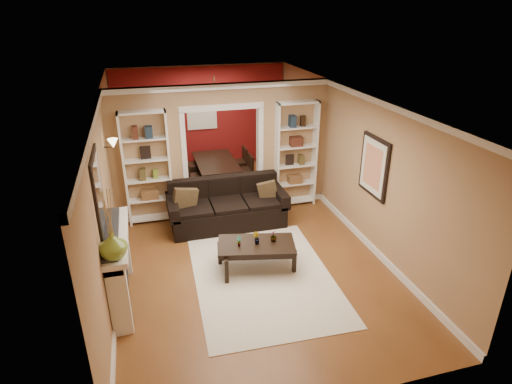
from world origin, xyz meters
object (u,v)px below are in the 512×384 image
object	(u,v)px
coffee_table	(256,256)
bookshelf_left	(147,169)
bookshelf_right	(296,155)
fireplace	(121,268)
sofa	(227,204)
dining_table	(218,172)

from	to	relation	value
coffee_table	bookshelf_left	bearing A→B (deg)	138.04
bookshelf_right	fireplace	world-z (taller)	bookshelf_right
sofa	dining_table	xyz separation A→B (m)	(0.21, 2.16, -0.16)
coffee_table	bookshelf_right	world-z (taller)	bookshelf_right
bookshelf_right	coffee_table	bearing A→B (deg)	-123.73
coffee_table	dining_table	xyz separation A→B (m)	(0.07, 3.83, 0.06)
coffee_table	dining_table	distance (m)	3.83
coffee_table	bookshelf_left	xyz separation A→B (m)	(-1.60, 2.24, 0.91)
coffee_table	bookshelf_right	distance (m)	2.84
sofa	bookshelf_left	distance (m)	1.72
bookshelf_left	bookshelf_right	xyz separation A→B (m)	(3.10, 0.00, 0.00)
fireplace	bookshelf_left	bearing A→B (deg)	77.95
bookshelf_left	fireplace	bearing A→B (deg)	-102.05
dining_table	fireplace	bearing A→B (deg)	151.69
bookshelf_right	dining_table	distance (m)	2.29
bookshelf_left	dining_table	xyz separation A→B (m)	(1.68, 1.58, -0.85)
sofa	bookshelf_left	xyz separation A→B (m)	(-1.46, 0.58, 0.69)
bookshelf_left	dining_table	distance (m)	2.46
sofa	bookshelf_left	size ratio (longest dim) A/B	1.02
bookshelf_left	fireplace	distance (m)	2.65
sofa	coffee_table	xyz separation A→B (m)	(0.14, -1.66, -0.22)
sofa	fireplace	world-z (taller)	fireplace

